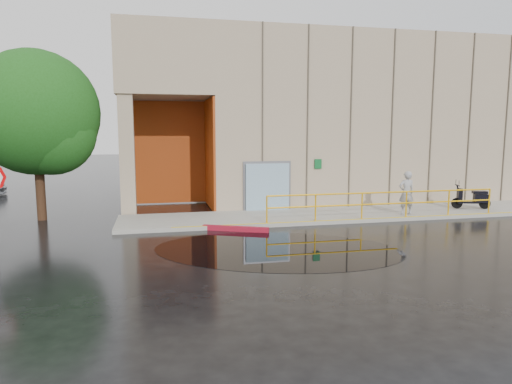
% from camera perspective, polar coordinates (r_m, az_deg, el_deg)
% --- Properties ---
extents(ground, '(120.00, 120.00, 0.00)m').
position_cam_1_polar(ground, '(14.18, 6.40, -6.83)').
color(ground, black).
rests_on(ground, ground).
extents(sidewalk, '(20.00, 3.00, 0.15)m').
position_cam_1_polar(sidewalk, '(19.73, 13.20, -2.66)').
color(sidewalk, gray).
rests_on(sidewalk, ground).
extents(building, '(20.00, 10.17, 8.00)m').
position_cam_1_polar(building, '(25.82, 9.42, 9.02)').
color(building, tan).
rests_on(building, ground).
extents(guardrail, '(9.56, 0.06, 1.03)m').
position_cam_1_polar(guardrail, '(18.56, 15.75, -1.49)').
color(guardrail, '#EEAA0C').
rests_on(guardrail, sidewalk).
extents(person, '(0.68, 0.47, 1.77)m').
position_cam_1_polar(person, '(19.52, 18.28, -0.10)').
color(person, '#9D9EA1').
rests_on(person, sidewalk).
extents(scooter, '(1.67, 1.00, 1.26)m').
position_cam_1_polar(scooter, '(22.03, 25.39, -0.03)').
color(scooter, black).
rests_on(scooter, sidewalk).
extents(red_curb, '(2.26, 1.16, 0.18)m').
position_cam_1_polar(red_curb, '(16.24, -2.58, -4.61)').
color(red_curb, maroon).
rests_on(red_curb, ground).
extents(puddle, '(8.54, 6.77, 0.01)m').
position_cam_1_polar(puddle, '(13.76, 2.66, -7.23)').
color(puddle, black).
rests_on(puddle, ground).
extents(tree_near, '(4.85, 4.85, 6.66)m').
position_cam_1_polar(tree_near, '(19.80, -25.43, 8.40)').
color(tree_near, black).
rests_on(tree_near, ground).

